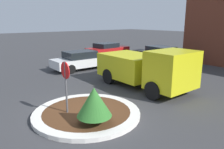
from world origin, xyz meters
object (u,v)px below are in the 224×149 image
parked_sedan_white (82,60)px  parked_sedan_black (162,55)px  stop_sign (66,79)px  parked_sedan_red (108,50)px  utility_truck (145,68)px

parked_sedan_white → parked_sedan_black: bearing=-20.5°
stop_sign → parked_sedan_white: (-6.70, 4.71, -0.75)m
stop_sign → parked_sedan_red: stop_sign is taller
stop_sign → parked_sedan_black: bearing=111.4°
stop_sign → utility_truck: utility_truck is taller
stop_sign → utility_truck: 5.01m
parked_sedan_white → parked_sedan_black: size_ratio=0.99×
stop_sign → parked_sedan_black: size_ratio=0.46×
parked_sedan_white → parked_sedan_red: size_ratio=1.02×
parked_sedan_white → parked_sedan_red: (-3.21, 4.85, 0.03)m
utility_truck → parked_sedan_white: size_ratio=1.19×
utility_truck → parked_sedan_red: (-9.25, 4.61, -0.37)m
stop_sign → parked_sedan_white: stop_sign is taller
parked_sedan_black → parked_sedan_white: bearing=-106.7°
stop_sign → parked_sedan_black: (-4.24, 10.84, -0.69)m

